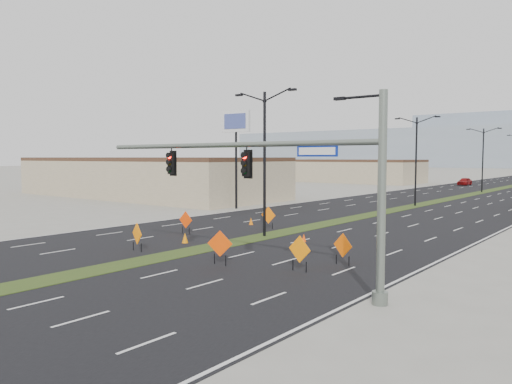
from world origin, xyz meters
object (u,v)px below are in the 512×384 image
Objects in this scene: construction_sign_2 at (268,216)px; signal_mast at (280,175)px; construction_sign_1 at (137,235)px; cone_2 at (304,238)px; construction_sign_4 at (300,250)px; car_left at (465,181)px; streetlight_2 at (483,158)px; streetlight_0 at (265,159)px; construction_sign_5 at (343,246)px; cone_0 at (185,238)px; cone_3 at (251,221)px; cone_1 at (297,245)px; construction_sign_0 at (186,221)px; construction_sign_3 at (220,245)px; streetlight_1 at (416,158)px; pole_sign_west at (236,128)px.

signal_mast is at bearing -52.58° from construction_sign_2.
construction_sign_1 is 3.17× the size of cone_2.
construction_sign_4 is at bearing 105.20° from signal_mast.
signal_mast is at bearing -77.15° from car_left.
streetlight_0 is at bearing -90.00° from streetlight_2.
cone_2 is at bearing -32.25° from construction_sign_2.
construction_sign_5 is (10.78, -7.90, -0.05)m from construction_sign_2.
construction_sign_4 is at bearing -48.23° from construction_sign_2.
streetlight_2 is 5.68× the size of construction_sign_4.
cone_0 is 9.63m from cone_3.
signal_mast is 6.44m from construction_sign_5.
cone_1 is (12.80, -78.06, -0.42)m from car_left.
car_left is at bearing 89.45° from construction_sign_0.
signal_mast is at bearing -37.85° from construction_sign_3.
streetlight_2 reaches higher than construction_sign_4.
cone_3 is at bearing -85.36° from car_left.
construction_sign_5 is 2.44× the size of cone_1.
streetlight_0 is (-8.56, 10.00, 0.63)m from signal_mast.
cone_0 is 7.72m from cone_2.
construction_sign_2 is at bearing -94.59° from streetlight_1.
construction_sign_0 is (-5.20, -30.57, -4.45)m from streetlight_1.
streetlight_1 is at bearing 85.93° from cone_0.
construction_sign_3 is 15.31m from cone_3.
construction_sign_0 is at bearing -174.62° from construction_sign_5.
cone_2 is at bearing 116.23° from cone_1.
signal_mast reaches higher than construction_sign_5.
cone_1 is (9.96, -0.45, -0.63)m from construction_sign_0.
streetlight_0 reaches higher than cone_2.
construction_sign_2 is at bearing -83.39° from car_left.
car_left is at bearing 99.32° from cone_1.
construction_sign_5 is at bearing -81.79° from streetlight_2.
construction_sign_2 is at bearing 149.21° from cone_2.
cone_0 is at bearing -46.71° from construction_sign_0.
cone_3 is (-7.85, 4.16, 0.03)m from cone_2.
construction_sign_1 is 13.25m from cone_3.
cone_2 is at bearing -79.59° from car_left.
pole_sign_west is (-21.85, 20.53, 7.59)m from construction_sign_4.
construction_sign_0 is 6.71m from cone_3.
streetlight_0 is 10.48m from construction_sign_3.
cone_3 is 15.53m from pole_sign_west.
car_left is at bearing 116.41° from construction_sign_5.
construction_sign_4 is (9.85, -10.47, 0.02)m from construction_sign_2.
pole_sign_west is (-9.47, 9.07, 8.33)m from cone_3.
signal_mast is 13.18m from streetlight_0.
streetlight_1 is 37.35m from construction_sign_1.
construction_sign_0 is at bearing -95.07° from streetlight_2.
streetlight_0 reaches higher than car_left.
cone_1 is (4.77, -31.02, -5.08)m from streetlight_1.
construction_sign_3 is at bearing -155.93° from construction_sign_4.
construction_sign_2 is at bearing 93.76° from construction_sign_3.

